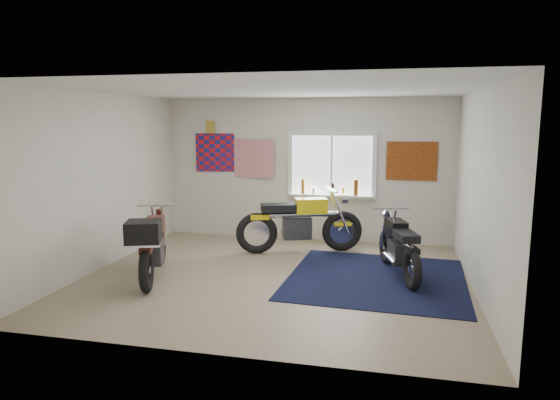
% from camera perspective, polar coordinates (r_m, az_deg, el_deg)
% --- Properties ---
extents(ground, '(5.50, 5.50, 0.00)m').
position_cam_1_polar(ground, '(7.40, -0.53, -8.86)').
color(ground, '#9E896B').
rests_on(ground, ground).
extents(room_shell, '(5.50, 5.50, 5.50)m').
position_cam_1_polar(room_shell, '(7.07, -0.55, 3.90)').
color(room_shell, white).
rests_on(room_shell, ground).
extents(navy_rug, '(2.62, 2.72, 0.01)m').
position_cam_1_polar(navy_rug, '(7.48, 10.94, -8.77)').
color(navy_rug, black).
rests_on(navy_rug, ground).
extents(window_assembly, '(1.66, 0.17, 1.26)m').
position_cam_1_polar(window_assembly, '(9.43, 5.91, 3.51)').
color(window_assembly, white).
rests_on(window_assembly, room_shell).
extents(oil_bottles, '(1.08, 0.09, 0.30)m').
position_cam_1_polar(oil_bottles, '(9.39, 6.25, 1.39)').
color(oil_bottles, '#975215').
rests_on(oil_bottles, window_assembly).
extents(flag_display, '(1.60, 0.10, 1.17)m').
position_cam_1_polar(flag_display, '(9.97, -7.97, 8.27)').
color(flag_display, red).
rests_on(flag_display, room_shell).
extents(triumph_poster, '(0.90, 0.03, 0.70)m').
position_cam_1_polar(triumph_poster, '(9.36, 14.81, 4.32)').
color(triumph_poster, '#A54C14').
rests_on(triumph_poster, room_shell).
extents(yellow_triumph, '(2.14, 0.95, 1.12)m').
position_cam_1_polar(yellow_triumph, '(8.67, 2.23, -2.80)').
color(yellow_triumph, black).
rests_on(yellow_triumph, ground).
extents(black_chrome_bike, '(0.73, 1.81, 0.95)m').
position_cam_1_polar(black_chrome_bike, '(7.58, 13.42, -5.39)').
color(black_chrome_bike, black).
rests_on(black_chrome_bike, navy_rug).
extents(maroon_tourer, '(0.97, 1.95, 1.00)m').
position_cam_1_polar(maroon_tourer, '(7.37, -14.47, -4.99)').
color(maroon_tourer, black).
rests_on(maroon_tourer, ground).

